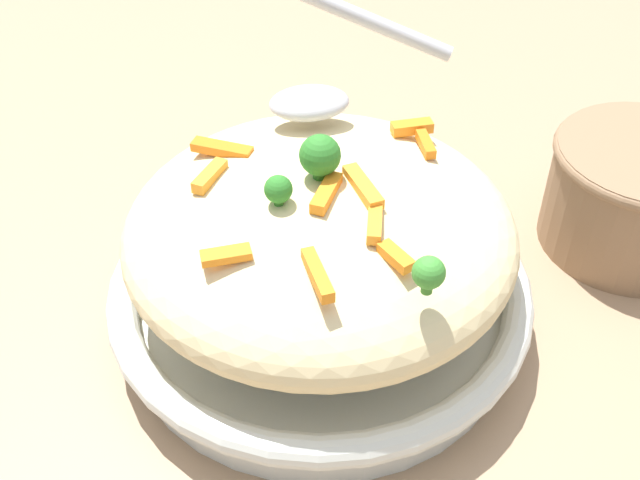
% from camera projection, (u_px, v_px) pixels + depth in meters
% --- Properties ---
extents(ground_plane, '(2.40, 2.40, 0.00)m').
position_uv_depth(ground_plane, '(320.00, 321.00, 0.57)').
color(ground_plane, '#9E7F60').
extents(serving_bowl, '(0.30, 0.30, 0.05)m').
position_uv_depth(serving_bowl, '(320.00, 296.00, 0.56)').
color(serving_bowl, silver).
rests_on(serving_bowl, ground_plane).
extents(pasta_mound, '(0.26, 0.26, 0.09)m').
position_uv_depth(pasta_mound, '(320.00, 232.00, 0.52)').
color(pasta_mound, beige).
rests_on(pasta_mound, serving_bowl).
extents(carrot_piece_0, '(0.03, 0.04, 0.01)m').
position_uv_depth(carrot_piece_0, '(323.00, 193.00, 0.47)').
color(carrot_piece_0, orange).
rests_on(carrot_piece_0, pasta_mound).
extents(carrot_piece_1, '(0.02, 0.04, 0.01)m').
position_uv_depth(carrot_piece_1, '(363.00, 187.00, 0.48)').
color(carrot_piece_1, orange).
rests_on(carrot_piece_1, pasta_mound).
extents(carrot_piece_2, '(0.03, 0.03, 0.01)m').
position_uv_depth(carrot_piece_2, '(210.00, 176.00, 0.49)').
color(carrot_piece_2, orange).
rests_on(carrot_piece_2, pasta_mound).
extents(carrot_piece_3, '(0.03, 0.01, 0.01)m').
position_uv_depth(carrot_piece_3, '(226.00, 255.00, 0.44)').
color(carrot_piece_3, orange).
rests_on(carrot_piece_3, pasta_mound).
extents(carrot_piece_4, '(0.04, 0.03, 0.01)m').
position_uv_depth(carrot_piece_4, '(222.00, 149.00, 0.52)').
color(carrot_piece_4, orange).
rests_on(carrot_piece_4, pasta_mound).
extents(carrot_piece_5, '(0.02, 0.03, 0.01)m').
position_uv_depth(carrot_piece_5, '(375.00, 223.00, 0.46)').
color(carrot_piece_5, orange).
rests_on(carrot_piece_5, pasta_mound).
extents(carrot_piece_6, '(0.02, 0.03, 0.01)m').
position_uv_depth(carrot_piece_6, '(396.00, 257.00, 0.44)').
color(carrot_piece_6, orange).
rests_on(carrot_piece_6, pasta_mound).
extents(carrot_piece_7, '(0.01, 0.03, 0.01)m').
position_uv_depth(carrot_piece_7, '(426.00, 144.00, 0.52)').
color(carrot_piece_7, orange).
rests_on(carrot_piece_7, pasta_mound).
extents(carrot_piece_8, '(0.01, 0.04, 0.01)m').
position_uv_depth(carrot_piece_8, '(318.00, 275.00, 0.43)').
color(carrot_piece_8, orange).
rests_on(carrot_piece_8, pasta_mound).
extents(carrot_piece_9, '(0.03, 0.01, 0.01)m').
position_uv_depth(carrot_piece_9, '(412.00, 127.00, 0.54)').
color(carrot_piece_9, orange).
rests_on(carrot_piece_9, pasta_mound).
extents(broccoli_floret_0, '(0.03, 0.03, 0.03)m').
position_uv_depth(broccoli_floret_0, '(321.00, 151.00, 0.48)').
color(broccoli_floret_0, '#296820').
rests_on(broccoli_floret_0, pasta_mound).
extents(broccoli_floret_1, '(0.02, 0.02, 0.02)m').
position_uv_depth(broccoli_floret_1, '(429.00, 273.00, 0.41)').
color(broccoli_floret_1, '#377928').
rests_on(broccoli_floret_1, pasta_mound).
extents(broccoli_floret_2, '(0.02, 0.02, 0.02)m').
position_uv_depth(broccoli_floret_2, '(278.00, 190.00, 0.46)').
color(broccoli_floret_2, '#296820').
rests_on(broccoli_floret_2, pasta_mound).
extents(serving_spoon, '(0.17, 0.14, 0.08)m').
position_uv_depth(serving_spoon, '(320.00, 62.00, 0.56)').
color(serving_spoon, '#B7B7BC').
rests_on(serving_spoon, pasta_mound).
extents(companion_bowl, '(0.14, 0.14, 0.09)m').
position_uv_depth(companion_bowl, '(638.00, 192.00, 0.61)').
color(companion_bowl, '#8C6B4C').
rests_on(companion_bowl, ground_plane).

